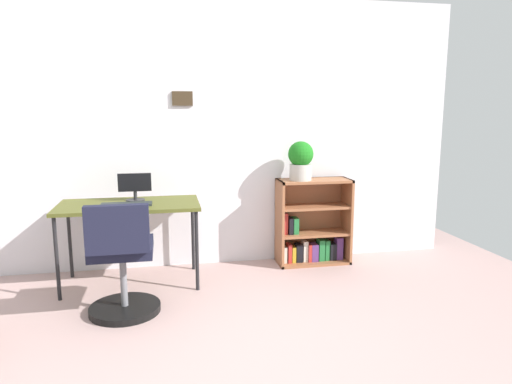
% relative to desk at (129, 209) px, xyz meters
% --- Properties ---
extents(wall_back, '(5.20, 0.12, 2.51)m').
position_rel_desk_xyz_m(wall_back, '(0.53, 0.46, 0.60)').
color(wall_back, silver).
rests_on(wall_back, ground_plane).
extents(desk, '(1.16, 0.60, 0.70)m').
position_rel_desk_xyz_m(desk, '(0.00, 0.00, 0.00)').
color(desk, '#50521F').
rests_on(desk, ground_plane).
extents(monitor, '(0.28, 0.16, 0.24)m').
position_rel_desk_xyz_m(monitor, '(0.05, 0.10, 0.18)').
color(monitor, '#262628').
rests_on(monitor, desk).
extents(keyboard, '(0.41, 0.14, 0.02)m').
position_rel_desk_xyz_m(keyboard, '(-0.01, -0.08, 0.06)').
color(keyboard, '#242A29').
rests_on(keyboard, desk).
extents(office_chair, '(0.52, 0.55, 0.86)m').
position_rel_desk_xyz_m(office_chair, '(-0.02, -0.65, -0.28)').
color(office_chair, black).
rests_on(office_chair, ground_plane).
extents(bookshelf_low, '(0.70, 0.30, 0.83)m').
position_rel_desk_xyz_m(bookshelf_low, '(1.69, 0.26, -0.29)').
color(bookshelf_low, '#975C3A').
rests_on(bookshelf_low, ground_plane).
extents(potted_plant_on_shelf, '(0.24, 0.24, 0.37)m').
position_rel_desk_xyz_m(potted_plant_on_shelf, '(1.56, 0.21, 0.36)').
color(potted_plant_on_shelf, '#B7B2A8').
rests_on(potted_plant_on_shelf, bookshelf_low).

